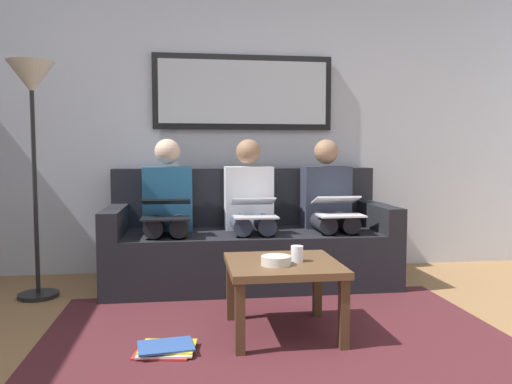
# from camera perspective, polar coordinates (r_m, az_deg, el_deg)

# --- Properties ---
(wall_rear) EXTENTS (6.00, 0.12, 2.60)m
(wall_rear) POSITION_cam_1_polar(r_m,az_deg,el_deg) (4.48, -1.56, 7.91)
(wall_rear) COLOR #B7BCC6
(wall_rear) RESTS_ON ground_plane
(area_rug) EXTENTS (2.60, 1.80, 0.01)m
(area_rug) POSITION_cam_1_polar(r_m,az_deg,el_deg) (2.92, 2.33, -16.05)
(area_rug) COLOR #4C1E23
(area_rug) RESTS_ON ground_plane
(couch) EXTENTS (2.20, 0.90, 0.90)m
(couch) POSITION_cam_1_polar(r_m,az_deg,el_deg) (4.06, -0.80, -5.74)
(couch) COLOR black
(couch) RESTS_ON ground_plane
(framed_mirror) EXTENTS (1.55, 0.05, 0.64)m
(framed_mirror) POSITION_cam_1_polar(r_m,az_deg,el_deg) (4.41, -1.44, 11.23)
(framed_mirror) COLOR black
(coffee_table) EXTENTS (0.63, 0.63, 0.42)m
(coffee_table) POSITION_cam_1_polar(r_m,az_deg,el_deg) (2.88, 3.07, -9.07)
(coffee_table) COLOR brown
(coffee_table) RESTS_ON ground_plane
(cup) EXTENTS (0.07, 0.07, 0.09)m
(cup) POSITION_cam_1_polar(r_m,az_deg,el_deg) (2.86, 4.68, -6.99)
(cup) COLOR silver
(cup) RESTS_ON coffee_table
(bowl) EXTENTS (0.17, 0.17, 0.05)m
(bowl) POSITION_cam_1_polar(r_m,az_deg,el_deg) (2.77, 2.29, -7.77)
(bowl) COLOR beige
(bowl) RESTS_ON coffee_table
(person_left) EXTENTS (0.38, 0.58, 1.14)m
(person_left) POSITION_cam_1_polar(r_m,az_deg,el_deg) (4.08, 8.29, -1.52)
(person_left) COLOR #2D3342
(person_left) RESTS_ON couch
(laptop_white) EXTENTS (0.34, 0.34, 0.15)m
(laptop_white) POSITION_cam_1_polar(r_m,az_deg,el_deg) (3.84, 9.29, -1.65)
(laptop_white) COLOR white
(person_middle) EXTENTS (0.38, 0.58, 1.14)m
(person_middle) POSITION_cam_1_polar(r_m,az_deg,el_deg) (3.95, -0.68, -1.66)
(person_middle) COLOR silver
(person_middle) RESTS_ON couch
(laptop_silver) EXTENTS (0.32, 0.33, 0.14)m
(laptop_silver) POSITION_cam_1_polar(r_m,az_deg,el_deg) (3.70, -0.21, -1.83)
(laptop_silver) COLOR silver
(person_right) EXTENTS (0.38, 0.58, 1.14)m
(person_right) POSITION_cam_1_polar(r_m,az_deg,el_deg) (3.92, -10.01, -1.77)
(person_right) COLOR #235B84
(person_right) RESTS_ON couch
(laptop_black) EXTENTS (0.35, 0.33, 0.14)m
(laptop_black) POSITION_cam_1_polar(r_m,az_deg,el_deg) (3.67, -10.16, -1.91)
(laptop_black) COLOR black
(magazine_stack) EXTENTS (0.33, 0.26, 0.04)m
(magazine_stack) POSITION_cam_1_polar(r_m,az_deg,el_deg) (2.74, -10.22, -17.09)
(magazine_stack) COLOR red
(magazine_stack) RESTS_ON ground_plane
(standing_lamp) EXTENTS (0.32, 0.32, 1.66)m
(standing_lamp) POSITION_cam_1_polar(r_m,az_deg,el_deg) (3.86, -24.07, 9.15)
(standing_lamp) COLOR black
(standing_lamp) RESTS_ON ground_plane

